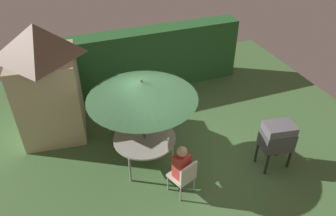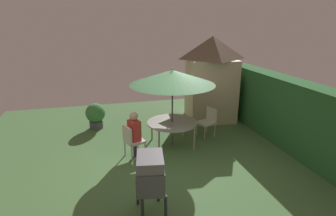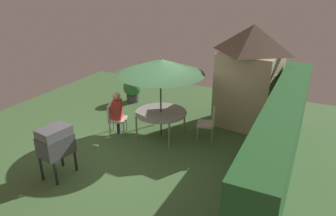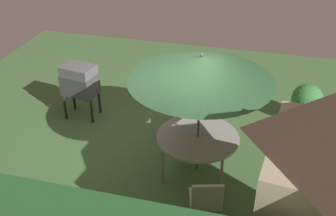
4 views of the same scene
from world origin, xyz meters
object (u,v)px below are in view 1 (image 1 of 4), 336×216
object	(u,v)px
patio_table	(145,139)
garden_shed	(46,81)
patio_umbrella	(142,90)
chair_near_shed	(184,176)
chair_far_side	(116,117)
person_in_red	(182,165)
bbq_grill	(277,137)

from	to	relation	value
patio_table	garden_shed	bearing A→B (deg)	133.72
garden_shed	patio_umbrella	size ratio (longest dim) A/B	1.27
patio_table	chair_near_shed	size ratio (longest dim) A/B	1.61
chair_far_side	person_in_red	size ratio (longest dim) A/B	0.71
chair_near_shed	person_in_red	xyz separation A→B (m)	(-0.03, 0.08, 0.26)
chair_far_side	person_in_red	xyz separation A→B (m)	(0.83, -2.45, 0.26)
bbq_grill	patio_table	bearing A→B (deg)	157.10
patio_umbrella	person_in_red	size ratio (longest dim) A/B	1.89
chair_near_shed	chair_far_side	xyz separation A→B (m)	(-0.86, 2.52, 0.00)
garden_shed	chair_far_side	distance (m)	1.94
chair_near_shed	person_in_red	size ratio (longest dim) A/B	0.71
bbq_grill	chair_far_side	xyz separation A→B (m)	(-3.16, 2.46, -0.33)
bbq_grill	person_in_red	bearing A→B (deg)	179.59
garden_shed	person_in_red	bearing A→B (deg)	-53.30
patio_table	bbq_grill	xyz separation A→B (m)	(2.78, -1.17, 0.17)
patio_umbrella	bbq_grill	size ratio (longest dim) A/B	1.98
patio_umbrella	chair_near_shed	bearing A→B (deg)	-68.86
bbq_grill	patio_umbrella	bearing A→B (deg)	157.10
patio_umbrella	chair_far_side	bearing A→B (deg)	106.45
patio_table	chair_far_side	bearing A→B (deg)	106.45
chair_far_side	person_in_red	bearing A→B (deg)	-71.30
garden_shed	chair_far_side	world-z (taller)	garden_shed
chair_near_shed	chair_far_side	bearing A→B (deg)	108.78
chair_far_side	person_in_red	world-z (taller)	person_in_red
patio_umbrella	chair_near_shed	size ratio (longest dim) A/B	2.64
patio_table	chair_far_side	world-z (taller)	chair_far_side
patio_table	person_in_red	bearing A→B (deg)	-68.86
chair_far_side	patio_umbrella	bearing A→B (deg)	-73.55
patio_umbrella	bbq_grill	bearing A→B (deg)	-22.90
patio_umbrella	chair_far_side	size ratio (longest dim) A/B	2.64
patio_table	chair_near_shed	bearing A→B (deg)	-68.86
garden_shed	person_in_red	world-z (taller)	garden_shed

